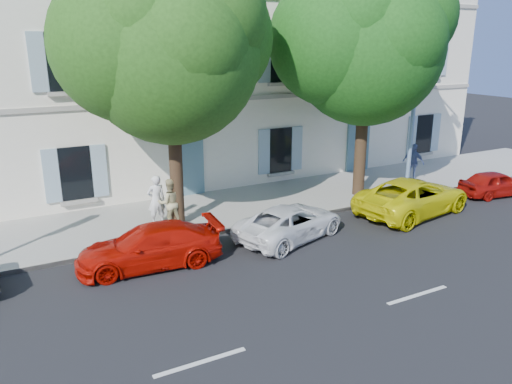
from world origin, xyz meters
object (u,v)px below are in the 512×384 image
tree_right (367,49)px  pedestrian_b (170,203)px  pedestrian_c (413,162)px  car_red_coupe (149,246)px  car_yellow_supercar (413,196)px  tree_left (171,55)px  car_white_coupe (290,222)px  street_lamp (420,74)px  car_red_hatchback (496,183)px  pedestrian_a (156,200)px

tree_right → pedestrian_b: bearing=179.5°
pedestrian_c → pedestrian_b: bearing=70.1°
tree_right → pedestrian_c: (3.55, 0.51, -4.98)m
car_red_coupe → car_yellow_supercar: bearing=94.1°
tree_left → pedestrian_b: bearing=179.6°
tree_right → pedestrian_c: tree_right is taller
car_white_coupe → car_yellow_supercar: bearing=-108.9°
street_lamp → car_red_hatchback: bearing=-33.1°
street_lamp → pedestrian_b: size_ratio=5.13×
car_red_hatchback → street_lamp: (-2.96, 1.93, 4.49)m
street_lamp → car_red_coupe: bearing=-171.3°
car_red_hatchback → pedestrian_a: pedestrian_a is taller
pedestrian_b → pedestrian_c: bearing=-173.0°
car_white_coupe → pedestrian_a: size_ratio=2.31×
car_red_coupe → tree_right: size_ratio=0.46×
pedestrian_b → pedestrian_c: pedestrian_c is taller
street_lamp → pedestrian_a: 11.56m
tree_right → pedestrian_c: size_ratio=5.35×
car_red_hatchback → pedestrian_a: bearing=86.6°
tree_left → pedestrian_c: (11.42, 0.44, -4.87)m
pedestrian_a → pedestrian_b: size_ratio=1.05×
tree_right → pedestrian_b: size_ratio=5.41×
pedestrian_a → tree_left: bearing=146.2°
car_yellow_supercar → tree_left: tree_left is taller
tree_left → pedestrian_b: 4.88m
car_red_coupe → pedestrian_a: bearing=163.8°
tree_left → street_lamp: tree_left is taller
car_white_coupe → car_yellow_supercar: (5.40, -0.06, 0.12)m
car_white_coupe → car_yellow_supercar: size_ratio=0.82×
tree_left → pedestrian_a: size_ratio=5.05×
tree_left → street_lamp: (10.16, -0.69, -0.84)m
car_red_coupe → car_white_coupe: size_ratio=1.03×
car_red_coupe → pedestrian_c: 13.51m
pedestrian_a → pedestrian_b: pedestrian_a is taller
car_white_coupe → tree_right: size_ratio=0.45×
car_white_coupe → pedestrian_b: size_ratio=2.41×
tree_right → pedestrian_b: tree_right is taller
car_white_coupe → tree_left: 6.61m
street_lamp → pedestrian_b: bearing=176.2°
car_red_coupe → pedestrian_c: pedestrian_c is taller
car_red_coupe → pedestrian_b: pedestrian_b is taller
tree_right → pedestrian_a: tree_right is taller
tree_left → pedestrian_a: tree_left is taller
car_white_coupe → pedestrian_c: size_ratio=2.39×
tree_right → pedestrian_c: 6.14m
car_red_coupe → tree_left: bearing=150.0°
car_red_hatchback → pedestrian_c: bearing=38.1°
car_red_coupe → car_yellow_supercar: (10.10, -0.16, 0.08)m
pedestrian_a → pedestrian_c: 12.05m
car_red_hatchback → pedestrian_c: pedestrian_c is taller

